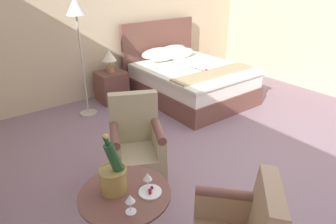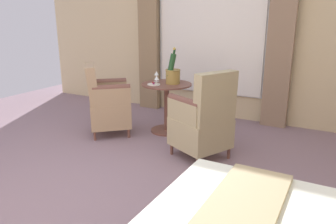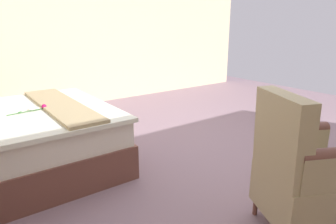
{
  "view_description": "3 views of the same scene",
  "coord_description": "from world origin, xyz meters",
  "px_view_note": "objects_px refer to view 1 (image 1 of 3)",
  "views": [
    {
      "loc": [
        -2.72,
        -1.77,
        2.17
      ],
      "look_at": [
        -0.81,
        0.72,
        0.69
      ],
      "focal_mm": 32.0,
      "sensor_mm": 36.0,
      "label": 1
    },
    {
      "loc": [
        1.91,
        1.92,
        1.57
      ],
      "look_at": [
        -0.29,
        0.72,
        0.83
      ],
      "focal_mm": 35.0,
      "sensor_mm": 36.0,
      "label": 2
    },
    {
      "loc": [
        -2.27,
        2.42,
        1.43
      ],
      "look_at": [
        -0.6,
        1.19,
        0.82
      ],
      "focal_mm": 32.0,
      "sensor_mm": 36.0,
      "label": 3
    }
  ],
  "objects_px": {
    "bedside_lamp": "(109,58)",
    "side_table_round": "(127,221)",
    "floor_lamp_brass": "(77,21)",
    "wine_glass_near_edge": "(148,177)",
    "champagne_bucket": "(114,175)",
    "armchair_by_window": "(137,149)",
    "bed": "(188,79)",
    "wine_glass_near_bucket": "(130,200)",
    "nightstand": "(112,87)",
    "snack_plate": "(150,192)"
  },
  "relations": [
    {
      "from": "nightstand",
      "to": "bedside_lamp",
      "type": "xyz_separation_m",
      "value": [
        -0.0,
        0.0,
        0.53
      ]
    },
    {
      "from": "floor_lamp_brass",
      "to": "wine_glass_near_bucket",
      "type": "xyz_separation_m",
      "value": [
        -0.95,
        -3.02,
        -0.72
      ]
    },
    {
      "from": "snack_plate",
      "to": "armchair_by_window",
      "type": "relative_size",
      "value": 0.17
    },
    {
      "from": "bed",
      "to": "nightstand",
      "type": "bearing_deg",
      "value": 149.98
    },
    {
      "from": "armchair_by_window",
      "to": "champagne_bucket",
      "type": "bearing_deg",
      "value": -131.15
    },
    {
      "from": "side_table_round",
      "to": "armchair_by_window",
      "type": "relative_size",
      "value": 0.67
    },
    {
      "from": "nightstand",
      "to": "bed",
      "type": "bearing_deg",
      "value": -30.02
    },
    {
      "from": "bedside_lamp",
      "to": "side_table_round",
      "type": "height_order",
      "value": "bedside_lamp"
    },
    {
      "from": "wine_glass_near_edge",
      "to": "armchair_by_window",
      "type": "distance_m",
      "value": 1.0
    },
    {
      "from": "bedside_lamp",
      "to": "wine_glass_near_bucket",
      "type": "relative_size",
      "value": 2.67
    },
    {
      "from": "side_table_round",
      "to": "wine_glass_near_edge",
      "type": "relative_size",
      "value": 5.19
    },
    {
      "from": "bed",
      "to": "floor_lamp_brass",
      "type": "height_order",
      "value": "floor_lamp_brass"
    },
    {
      "from": "bedside_lamp",
      "to": "wine_glass_near_edge",
      "type": "relative_size",
      "value": 2.95
    },
    {
      "from": "bed",
      "to": "wine_glass_near_bucket",
      "type": "distance_m",
      "value": 3.81
    },
    {
      "from": "floor_lamp_brass",
      "to": "bed",
      "type": "bearing_deg",
      "value": -13.65
    },
    {
      "from": "snack_plate",
      "to": "armchair_by_window",
      "type": "xyz_separation_m",
      "value": [
        0.44,
        0.91,
        -0.25
      ]
    },
    {
      "from": "wine_glass_near_bucket",
      "to": "armchair_by_window",
      "type": "bearing_deg",
      "value": 56.57
    },
    {
      "from": "champagne_bucket",
      "to": "side_table_round",
      "type": "bearing_deg",
      "value": -58.85
    },
    {
      "from": "floor_lamp_brass",
      "to": "wine_glass_near_edge",
      "type": "relative_size",
      "value": 13.91
    },
    {
      "from": "armchair_by_window",
      "to": "wine_glass_near_bucket",
      "type": "bearing_deg",
      "value": -123.43
    },
    {
      "from": "floor_lamp_brass",
      "to": "bedside_lamp",
      "type": "bearing_deg",
      "value": 23.91
    },
    {
      "from": "nightstand",
      "to": "bedside_lamp",
      "type": "distance_m",
      "value": 0.53
    },
    {
      "from": "armchair_by_window",
      "to": "wine_glass_near_edge",
      "type": "bearing_deg",
      "value": -116.32
    },
    {
      "from": "floor_lamp_brass",
      "to": "armchair_by_window",
      "type": "bearing_deg",
      "value": -98.37
    },
    {
      "from": "side_table_round",
      "to": "wine_glass_near_edge",
      "type": "bearing_deg",
      "value": -17.68
    },
    {
      "from": "armchair_by_window",
      "to": "floor_lamp_brass",
      "type": "bearing_deg",
      "value": 81.63
    },
    {
      "from": "champagne_bucket",
      "to": "wine_glass_near_bucket",
      "type": "relative_size",
      "value": 3.32
    },
    {
      "from": "bed",
      "to": "wine_glass_near_bucket",
      "type": "xyz_separation_m",
      "value": [
        -2.77,
        -2.58,
        0.43
      ]
    },
    {
      "from": "floor_lamp_brass",
      "to": "armchair_by_window",
      "type": "height_order",
      "value": "floor_lamp_brass"
    },
    {
      "from": "nightstand",
      "to": "floor_lamp_brass",
      "type": "relative_size",
      "value": 0.3
    },
    {
      "from": "bed",
      "to": "wine_glass_near_bucket",
      "type": "relative_size",
      "value": 14.06
    },
    {
      "from": "bed",
      "to": "snack_plate",
      "type": "distance_m",
      "value": 3.59
    },
    {
      "from": "wine_glass_near_bucket",
      "to": "side_table_round",
      "type": "bearing_deg",
      "value": 72.1
    },
    {
      "from": "snack_plate",
      "to": "side_table_round",
      "type": "bearing_deg",
      "value": 143.37
    },
    {
      "from": "bedside_lamp",
      "to": "wine_glass_near_edge",
      "type": "bearing_deg",
      "value": -112.69
    },
    {
      "from": "champagne_bucket",
      "to": "wine_glass_near_edge",
      "type": "xyz_separation_m",
      "value": [
        0.21,
        -0.12,
        -0.04
      ]
    },
    {
      "from": "nightstand",
      "to": "side_table_round",
      "type": "height_order",
      "value": "side_table_round"
    },
    {
      "from": "snack_plate",
      "to": "bedside_lamp",
      "type": "bearing_deg",
      "value": 67.4
    },
    {
      "from": "bed",
      "to": "bedside_lamp",
      "type": "bearing_deg",
      "value": 149.98
    },
    {
      "from": "bed",
      "to": "bedside_lamp",
      "type": "height_order",
      "value": "bed"
    },
    {
      "from": "bed",
      "to": "floor_lamp_brass",
      "type": "bearing_deg",
      "value": 166.35
    },
    {
      "from": "floor_lamp_brass",
      "to": "champagne_bucket",
      "type": "bearing_deg",
      "value": -108.68
    },
    {
      "from": "champagne_bucket",
      "to": "armchair_by_window",
      "type": "xyz_separation_m",
      "value": [
        0.63,
        0.72,
        -0.38
      ]
    },
    {
      "from": "bed",
      "to": "champagne_bucket",
      "type": "distance_m",
      "value": 3.62
    },
    {
      "from": "champagne_bucket",
      "to": "wine_glass_near_bucket",
      "type": "xyz_separation_m",
      "value": [
        -0.02,
        -0.27,
        -0.03
      ]
    },
    {
      "from": "bedside_lamp",
      "to": "wine_glass_near_edge",
      "type": "height_order",
      "value": "bedside_lamp"
    },
    {
      "from": "nightstand",
      "to": "bedside_lamp",
      "type": "bearing_deg",
      "value": 180.0
    },
    {
      "from": "side_table_round",
      "to": "armchair_by_window",
      "type": "distance_m",
      "value": 0.99
    },
    {
      "from": "side_table_round",
      "to": "snack_plate",
      "type": "bearing_deg",
      "value": -36.63
    },
    {
      "from": "wine_glass_near_edge",
      "to": "snack_plate",
      "type": "height_order",
      "value": "wine_glass_near_edge"
    }
  ]
}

